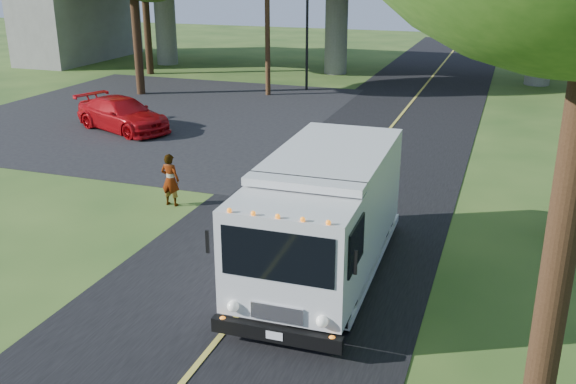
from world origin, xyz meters
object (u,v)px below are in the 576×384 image
at_px(traffic_signal, 307,31).
at_px(utility_pole, 267,5).
at_px(step_van, 324,213).
at_px(red_sedan, 123,114).
at_px(pedestrian, 170,180).

xyz_separation_m(traffic_signal, utility_pole, (-1.50, -2.00, 1.40)).
relative_size(traffic_signal, step_van, 0.79).
xyz_separation_m(traffic_signal, red_sedan, (-4.51, -11.08, -2.52)).
bearing_deg(red_sedan, step_van, -109.76).
bearing_deg(utility_pole, traffic_signal, 53.13).
bearing_deg(pedestrian, utility_pole, -76.79).
distance_m(step_van, red_sedan, 15.31).
height_order(utility_pole, red_sedan, utility_pole).
bearing_deg(pedestrian, traffic_signal, -82.62).
bearing_deg(traffic_signal, utility_pole, -126.87).
height_order(red_sedan, pedestrian, pedestrian).
bearing_deg(utility_pole, step_van, -65.69).
bearing_deg(utility_pole, red_sedan, -108.37).
distance_m(red_sedan, pedestrian, 9.48).
relative_size(utility_pole, step_van, 1.36).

